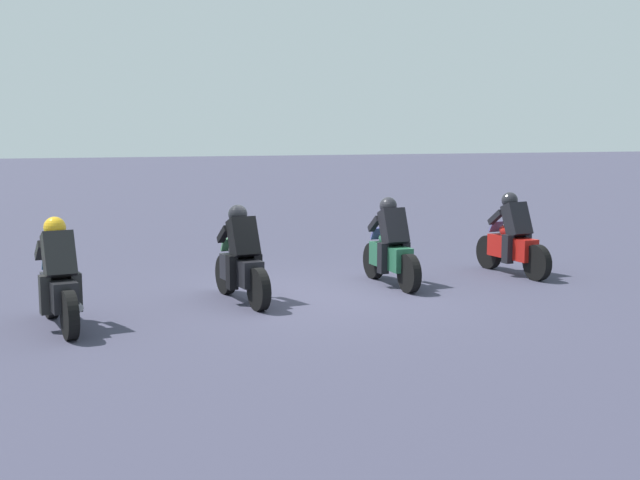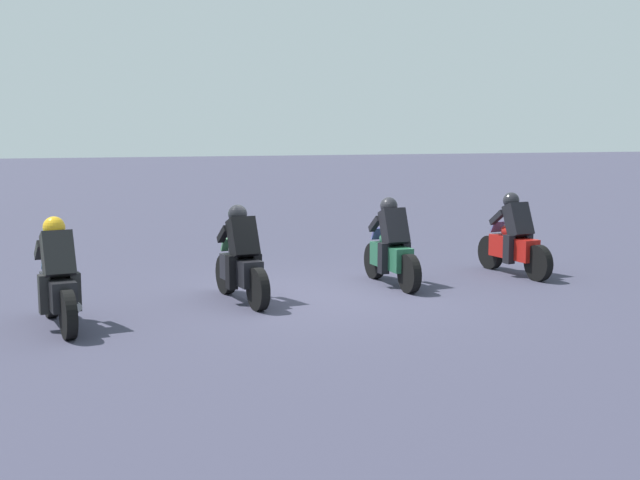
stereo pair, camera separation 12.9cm
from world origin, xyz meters
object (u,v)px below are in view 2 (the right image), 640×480
at_px(rider_lane_a, 514,241).
at_px(rider_lane_b, 391,249).
at_px(rider_lane_c, 241,262).
at_px(rider_lane_d, 58,282).

distance_m(rider_lane_a, rider_lane_b, 2.56).
relative_size(rider_lane_a, rider_lane_c, 1.00).
bearing_deg(rider_lane_b, rider_lane_c, 98.55).
distance_m(rider_lane_c, rider_lane_d, 2.87).
relative_size(rider_lane_c, rider_lane_d, 1.00).
height_order(rider_lane_b, rider_lane_c, same).
height_order(rider_lane_a, rider_lane_b, same).
bearing_deg(rider_lane_c, rider_lane_b, -87.20).
bearing_deg(rider_lane_b, rider_lane_d, 102.25).
bearing_deg(rider_lane_b, rider_lane_a, -86.22).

